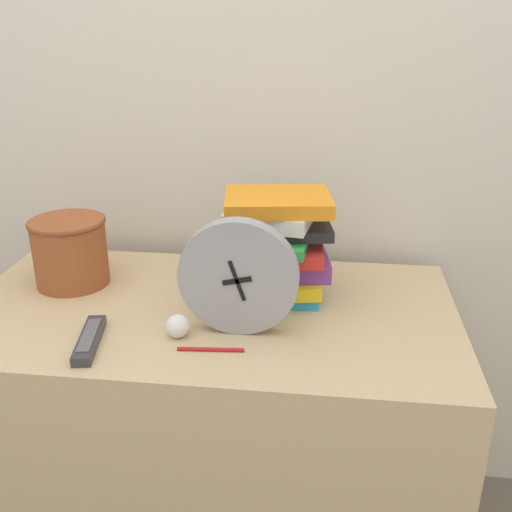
% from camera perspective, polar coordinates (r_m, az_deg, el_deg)
% --- Properties ---
extents(wall_back, '(6.00, 0.04, 2.40)m').
position_cam_1_polar(wall_back, '(1.60, -2.33, 16.91)').
color(wall_back, silver).
rests_on(wall_back, ground_plane).
extents(desk, '(1.12, 0.61, 0.73)m').
position_cam_1_polar(desk, '(1.57, -4.15, -16.77)').
color(desk, tan).
rests_on(desk, ground_plane).
extents(desk_clock, '(0.25, 0.04, 0.25)m').
position_cam_1_polar(desk_clock, '(1.21, -1.70, -2.06)').
color(desk_clock, '#99999E').
rests_on(desk_clock, desk).
extents(book_stack, '(0.26, 0.22, 0.25)m').
position_cam_1_polar(book_stack, '(1.37, 1.71, 1.04)').
color(book_stack, '#2D9ED1').
rests_on(book_stack, desk).
extents(basket, '(0.18, 0.18, 0.17)m').
position_cam_1_polar(basket, '(1.52, -17.30, 0.58)').
color(basket, '#994C28').
rests_on(basket, desk).
extents(tv_remote, '(0.07, 0.18, 0.02)m').
position_cam_1_polar(tv_remote, '(1.26, -15.58, -7.67)').
color(tv_remote, '#333338').
rests_on(tv_remote, desk).
extents(crumpled_paper_ball, '(0.05, 0.05, 0.05)m').
position_cam_1_polar(crumpled_paper_ball, '(1.25, -7.47, -6.63)').
color(crumpled_paper_ball, white).
rests_on(crumpled_paper_ball, desk).
extents(pen, '(0.13, 0.02, 0.01)m').
position_cam_1_polar(pen, '(1.20, -4.34, -8.86)').
color(pen, '#B21E1E').
rests_on(pen, desk).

